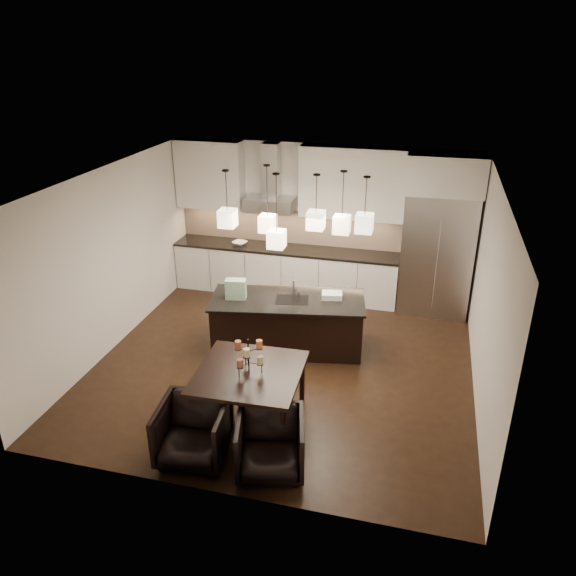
% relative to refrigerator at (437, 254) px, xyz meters
% --- Properties ---
extents(floor, '(5.50, 5.50, 0.02)m').
position_rel_refrigerator_xyz_m(floor, '(-2.10, -2.38, -1.08)').
color(floor, black).
rests_on(floor, ground).
extents(ceiling, '(5.50, 5.50, 0.02)m').
position_rel_refrigerator_xyz_m(ceiling, '(-2.10, -2.38, 1.73)').
color(ceiling, white).
rests_on(ceiling, wall_back).
extents(wall_back, '(5.50, 0.02, 2.80)m').
position_rel_refrigerator_xyz_m(wall_back, '(-2.10, 0.38, 0.32)').
color(wall_back, silver).
rests_on(wall_back, ground).
extents(wall_front, '(5.50, 0.02, 2.80)m').
position_rel_refrigerator_xyz_m(wall_front, '(-2.10, -5.14, 0.32)').
color(wall_front, silver).
rests_on(wall_front, ground).
extents(wall_left, '(0.02, 5.50, 2.80)m').
position_rel_refrigerator_xyz_m(wall_left, '(-4.86, -2.38, 0.32)').
color(wall_left, silver).
rests_on(wall_left, ground).
extents(wall_right, '(0.02, 5.50, 2.80)m').
position_rel_refrigerator_xyz_m(wall_right, '(0.66, -2.38, 0.32)').
color(wall_right, silver).
rests_on(wall_right, ground).
extents(refrigerator, '(1.20, 0.72, 2.15)m').
position_rel_refrigerator_xyz_m(refrigerator, '(0.00, 0.00, 0.00)').
color(refrigerator, '#B7B7BA').
rests_on(refrigerator, floor).
extents(fridge_panel, '(1.26, 0.72, 0.65)m').
position_rel_refrigerator_xyz_m(fridge_panel, '(0.00, 0.00, 1.40)').
color(fridge_panel, silver).
rests_on(fridge_panel, refrigerator).
extents(lower_cabinets, '(4.21, 0.62, 0.88)m').
position_rel_refrigerator_xyz_m(lower_cabinets, '(-2.73, 0.05, -0.64)').
color(lower_cabinets, silver).
rests_on(lower_cabinets, floor).
extents(countertop, '(4.21, 0.66, 0.04)m').
position_rel_refrigerator_xyz_m(countertop, '(-2.73, 0.05, -0.17)').
color(countertop, black).
rests_on(countertop, lower_cabinets).
extents(backsplash, '(4.21, 0.02, 0.63)m').
position_rel_refrigerator_xyz_m(backsplash, '(-2.73, 0.35, 0.16)').
color(backsplash, beige).
rests_on(backsplash, countertop).
extents(upper_cab_left, '(1.25, 0.35, 1.25)m').
position_rel_refrigerator_xyz_m(upper_cab_left, '(-4.20, 0.19, 1.10)').
color(upper_cab_left, silver).
rests_on(upper_cab_left, wall_back).
extents(upper_cab_right, '(1.85, 0.35, 1.25)m').
position_rel_refrigerator_xyz_m(upper_cab_right, '(-1.55, 0.19, 1.10)').
color(upper_cab_right, silver).
rests_on(upper_cab_right, wall_back).
extents(hood_canopy, '(0.90, 0.52, 0.24)m').
position_rel_refrigerator_xyz_m(hood_canopy, '(-3.03, 0.10, 0.65)').
color(hood_canopy, '#B7B7BA').
rests_on(hood_canopy, wall_back).
extents(hood_chimney, '(0.30, 0.28, 0.96)m').
position_rel_refrigerator_xyz_m(hood_chimney, '(-3.03, 0.21, 1.24)').
color(hood_chimney, '#B7B7BA').
rests_on(hood_chimney, hood_canopy).
extents(fruit_bowl, '(0.32, 0.32, 0.06)m').
position_rel_refrigerator_xyz_m(fruit_bowl, '(-3.60, 0.00, -0.12)').
color(fruit_bowl, silver).
rests_on(fruit_bowl, countertop).
extents(island_body, '(2.40, 1.30, 0.80)m').
position_rel_refrigerator_xyz_m(island_body, '(-2.17, -1.92, -0.67)').
color(island_body, black).
rests_on(island_body, floor).
extents(island_top, '(2.49, 1.38, 0.04)m').
position_rel_refrigerator_xyz_m(island_top, '(-2.17, -1.92, -0.25)').
color(island_top, black).
rests_on(island_top, island_body).
extents(faucet, '(0.13, 0.23, 0.35)m').
position_rel_refrigerator_xyz_m(faucet, '(-2.10, -1.81, -0.06)').
color(faucet, silver).
rests_on(faucet, island_top).
extents(tote_bag, '(0.33, 0.22, 0.31)m').
position_rel_refrigerator_xyz_m(tote_bag, '(-2.95, -2.08, -0.08)').
color(tote_bag, '#216033').
rests_on(tote_bag, island_top).
extents(food_container, '(0.34, 0.27, 0.09)m').
position_rel_refrigerator_xyz_m(food_container, '(-1.52, -1.71, -0.19)').
color(food_container, silver).
rests_on(food_container, island_top).
extents(dining_table, '(1.32, 1.32, 0.77)m').
position_rel_refrigerator_xyz_m(dining_table, '(-2.16, -3.88, -0.69)').
color(dining_table, black).
rests_on(dining_table, floor).
extents(candelabra, '(0.38, 0.38, 0.45)m').
position_rel_refrigerator_xyz_m(candelabra, '(-2.16, -3.88, -0.08)').
color(candelabra, black).
rests_on(candelabra, dining_table).
extents(candle_a, '(0.08, 0.08, 0.10)m').
position_rel_refrigerator_xyz_m(candle_a, '(-2.02, -3.88, -0.13)').
color(candle_a, beige).
rests_on(candle_a, candelabra).
extents(candle_b, '(0.08, 0.08, 0.10)m').
position_rel_refrigerator_xyz_m(candle_b, '(-2.23, -3.76, -0.13)').
color(candle_b, '#C3703D').
rests_on(candle_b, candelabra).
extents(candle_c, '(0.08, 0.08, 0.10)m').
position_rel_refrigerator_xyz_m(candle_c, '(-2.23, -4.01, -0.13)').
color(candle_c, '#AA573E').
rests_on(candle_c, candelabra).
extents(candle_d, '(0.08, 0.08, 0.10)m').
position_rel_refrigerator_xyz_m(candle_d, '(-2.05, -3.79, 0.04)').
color(candle_d, '#C3703D').
rests_on(candle_d, candelabra).
extents(candle_e, '(0.08, 0.08, 0.10)m').
position_rel_refrigerator_xyz_m(candle_e, '(-2.29, -3.86, 0.04)').
color(candle_e, '#AA573E').
rests_on(candle_e, candelabra).
extents(candle_f, '(0.08, 0.08, 0.10)m').
position_rel_refrigerator_xyz_m(candle_f, '(-2.14, -4.01, 0.04)').
color(candle_f, beige).
rests_on(candle_f, candelabra).
extents(armchair_left, '(0.85, 0.87, 0.73)m').
position_rel_refrigerator_xyz_m(armchair_left, '(-2.60, -4.66, -0.71)').
color(armchair_left, black).
rests_on(armchair_left, floor).
extents(armchair_right, '(0.91, 0.93, 0.70)m').
position_rel_refrigerator_xyz_m(armchair_right, '(-1.67, -4.63, -0.72)').
color(armchair_right, black).
rests_on(armchair_right, floor).
extents(pendant_a, '(0.24, 0.24, 0.26)m').
position_rel_refrigerator_xyz_m(pendant_a, '(-3.05, -2.02, 1.02)').
color(pendant_a, beige).
rests_on(pendant_a, ceiling).
extents(pendant_b, '(0.24, 0.24, 0.26)m').
position_rel_refrigerator_xyz_m(pendant_b, '(-2.59, -1.54, 0.83)').
color(pendant_b, beige).
rests_on(pendant_b, ceiling).
extents(pendant_c, '(0.24, 0.24, 0.26)m').
position_rel_refrigerator_xyz_m(pendant_c, '(-1.75, -1.95, 1.07)').
color(pendant_c, beige).
rests_on(pendant_c, ceiling).
extents(pendant_d, '(0.24, 0.24, 0.26)m').
position_rel_refrigerator_xyz_m(pendant_d, '(-1.43, -1.65, 0.94)').
color(pendant_d, beige).
rests_on(pendant_d, ceiling).
extents(pendant_e, '(0.24, 0.24, 0.26)m').
position_rel_refrigerator_xyz_m(pendant_e, '(-1.07, -1.90, 1.06)').
color(pendant_e, beige).
rests_on(pendant_e, ceiling).
extents(pendant_f, '(0.24, 0.24, 0.26)m').
position_rel_refrigerator_xyz_m(pendant_f, '(-2.31, -2.03, 0.77)').
color(pendant_f, beige).
rests_on(pendant_f, ceiling).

